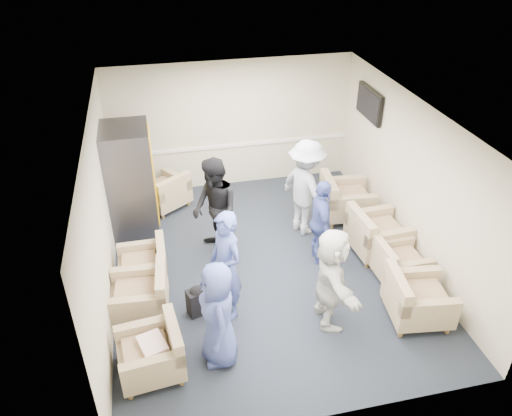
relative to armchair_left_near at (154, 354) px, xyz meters
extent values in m
plane|color=black|center=(1.92, 1.85, -0.32)|extent=(6.00, 6.00, 0.00)
plane|color=silver|center=(1.92, 1.85, 2.38)|extent=(6.00, 6.00, 0.00)
cube|color=beige|center=(1.92, 4.85, 1.03)|extent=(5.00, 0.02, 2.70)
cube|color=beige|center=(1.92, -1.15, 1.03)|extent=(5.00, 0.02, 2.70)
cube|color=beige|center=(-0.58, 1.85, 1.03)|extent=(0.02, 6.00, 2.70)
cube|color=beige|center=(4.42, 1.85, 1.03)|extent=(0.02, 6.00, 2.70)
cube|color=white|center=(1.92, 4.83, 0.58)|extent=(4.98, 0.04, 0.06)
cube|color=black|center=(4.36, 3.65, 1.73)|extent=(0.07, 1.00, 0.58)
cube|color=black|center=(4.33, 3.65, 1.73)|extent=(0.01, 0.92, 0.50)
cube|color=#4E4E56|center=(4.40, 3.65, 1.58)|extent=(0.04, 0.10, 0.25)
cube|color=#9C8665|center=(-0.06, -0.01, -0.07)|extent=(0.89, 0.89, 0.26)
cube|color=#947151|center=(-0.06, -0.01, 0.10)|extent=(0.61, 0.58, 0.09)
cube|color=#9C8665|center=(0.28, 0.03, 0.25)|extent=(0.22, 0.81, 0.38)
cube|color=#9C8665|center=(-0.16, 1.14, -0.07)|extent=(0.89, 0.89, 0.27)
cube|color=#947151|center=(-0.16, 1.14, 0.12)|extent=(0.62, 0.58, 0.10)
cube|color=#9C8665|center=(0.18, 1.11, 0.27)|extent=(0.20, 0.84, 0.39)
cube|color=#9C8665|center=(-0.10, 1.88, -0.09)|extent=(0.77, 0.77, 0.25)
cube|color=#947151|center=(-0.10, 1.88, 0.09)|extent=(0.53, 0.50, 0.09)
cube|color=#9C8665|center=(0.22, 1.87, 0.22)|extent=(0.13, 0.77, 0.36)
cube|color=#9C8665|center=(3.83, 0.16, -0.06)|extent=(0.96, 0.96, 0.28)
cube|color=#947151|center=(3.83, 0.16, 0.13)|extent=(0.66, 0.63, 0.10)
cube|color=#9C8665|center=(3.48, 0.21, 0.28)|extent=(0.25, 0.87, 0.40)
cube|color=#9C8665|center=(3.98, 1.06, -0.09)|extent=(0.77, 0.77, 0.25)
cube|color=#947151|center=(3.98, 1.06, 0.08)|extent=(0.54, 0.50, 0.09)
cube|color=#9C8665|center=(3.66, 1.05, 0.22)|extent=(0.14, 0.76, 0.36)
cube|color=#9C8665|center=(3.94, 1.82, -0.05)|extent=(0.95, 0.95, 0.30)
cube|color=#947151|center=(3.94, 1.82, 0.15)|extent=(0.66, 0.62, 0.11)
cube|color=#9C8665|center=(3.57, 1.80, 0.31)|extent=(0.21, 0.90, 0.42)
cube|color=#9C8665|center=(3.84, 3.03, -0.04)|extent=(0.99, 0.99, 0.30)
cube|color=#947151|center=(3.84, 3.03, 0.16)|extent=(0.68, 0.65, 0.11)
cube|color=#9C8665|center=(3.46, 3.06, 0.32)|extent=(0.24, 0.92, 0.43)
cube|color=#9C8665|center=(0.40, 4.19, -0.07)|extent=(1.13, 1.13, 0.27)
cube|color=#947151|center=(0.40, 4.19, 0.11)|extent=(0.75, 0.76, 0.10)
cube|color=#9C8665|center=(0.59, 3.91, 0.25)|extent=(0.74, 0.57, 0.38)
cube|color=#4E4E56|center=(-0.18, 3.40, 0.72)|extent=(0.82, 0.99, 2.08)
cube|color=orange|center=(0.24, 3.40, 0.82)|extent=(0.02, 0.84, 1.67)
cube|color=black|center=(0.25, 3.40, -0.05)|extent=(0.02, 0.49, 0.13)
cube|color=black|center=(0.67, 0.97, -0.11)|extent=(0.35, 0.29, 0.42)
sphere|color=black|center=(0.67, 0.97, 0.08)|extent=(0.21, 0.21, 0.21)
cube|color=white|center=(-0.01, -0.01, 0.16)|extent=(0.41, 0.48, 0.12)
imported|color=#42529F|center=(0.86, 0.05, 0.46)|extent=(0.51, 0.77, 1.57)
imported|color=#42529F|center=(1.11, 0.89, 0.55)|extent=(0.66, 0.76, 1.75)
imported|color=black|center=(1.18, 2.36, 0.59)|extent=(0.89, 1.03, 1.83)
imported|color=silver|center=(2.89, 2.73, 0.59)|extent=(1.10, 1.35, 1.83)
imported|color=#42529F|center=(2.86, 1.81, 0.45)|extent=(0.47, 0.94, 1.54)
imported|color=silver|center=(2.53, 0.40, 0.48)|extent=(0.60, 1.51, 1.59)
camera|label=1|loc=(0.31, -4.66, 5.03)|focal=35.00mm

